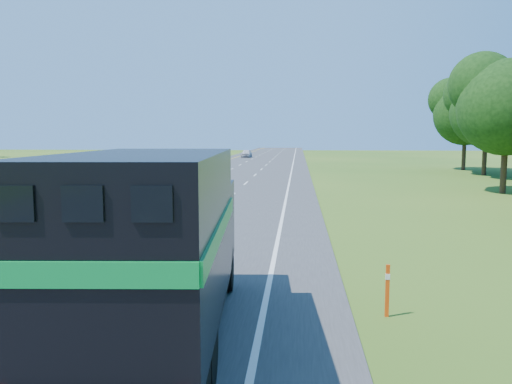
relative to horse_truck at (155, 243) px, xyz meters
The scene contains 6 objects.
road 36.29m from the horse_truck, 95.68° to the left, with size 15.00×260.00×0.04m, color #38383A.
lane_markings 36.29m from the horse_truck, 95.68° to the left, with size 11.15×260.00×0.01m.
horse_truck is the anchor object (origin of this frame).
white_suv 33.50m from the horse_truck, 103.11° to the left, with size 3.16×6.84×1.90m, color white.
far_car 85.22m from the horse_truck, 94.78° to the left, with size 1.76×4.37×1.49m, color silver.
delineator 5.25m from the horse_truck, 22.69° to the left, with size 0.10×0.05×1.19m.
Camera 1 is at (6.26, 4.93, 4.01)m, focal length 35.00 mm.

